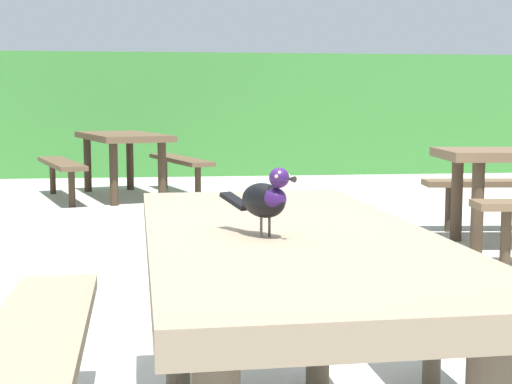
% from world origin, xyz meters
% --- Properties ---
extents(hedge_wall, '(28.00, 1.37, 1.83)m').
position_xyz_m(hedge_wall, '(0.00, 9.70, 0.91)').
color(hedge_wall, '#387A33').
rests_on(hedge_wall, ground).
extents(picnic_table_foreground, '(1.73, 1.82, 0.74)m').
position_xyz_m(picnic_table_foreground, '(0.14, -0.20, 0.56)').
color(picnic_table_foreground, '#84725B').
rests_on(picnic_table_foreground, ground).
extents(bird_grackle, '(0.18, 0.25, 0.18)m').
position_xyz_m(bird_grackle, '(0.07, -0.34, 0.84)').
color(bird_grackle, black).
rests_on(bird_grackle, picnic_table_foreground).
extents(picnic_table_mid_right, '(2.09, 2.11, 0.74)m').
position_xyz_m(picnic_table_mid_right, '(-0.62, 6.66, 0.56)').
color(picnic_table_mid_right, brown).
rests_on(picnic_table_mid_right, ground).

